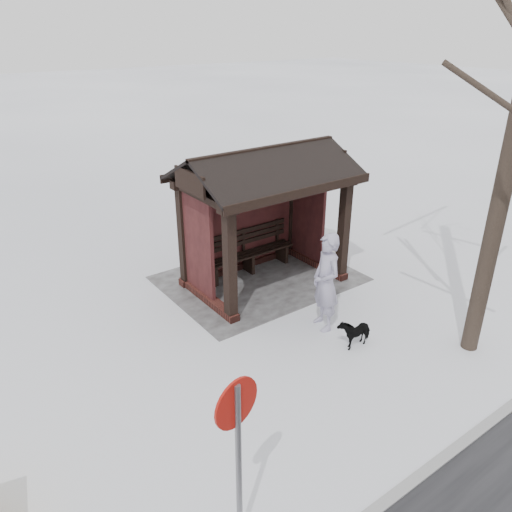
{
  "coord_description": "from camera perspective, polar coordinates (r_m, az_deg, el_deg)",
  "views": [
    {
      "loc": [
        6.07,
        8.0,
        5.33
      ],
      "look_at": [
        0.82,
        0.8,
        1.18
      ],
      "focal_mm": 35.0,
      "sensor_mm": 36.0,
      "label": 1
    }
  ],
  "objects": [
    {
      "name": "ground",
      "position": [
        11.37,
        0.97,
        -2.98
      ],
      "size": [
        120.0,
        120.0,
        0.0
      ],
      "primitive_type": "plane",
      "color": "white",
      "rests_on": "ground"
    },
    {
      "name": "kerb",
      "position": [
        8.45,
        25.1,
        -16.92
      ],
      "size": [
        120.0,
        0.15,
        0.06
      ],
      "primitive_type": "cube",
      "color": "gray",
      "rests_on": "ground"
    },
    {
      "name": "trampled_patch",
      "position": [
        11.51,
        0.37,
        -2.57
      ],
      "size": [
        4.2,
        3.2,
        0.02
      ],
      "primitive_type": "cube",
      "color": "gray",
      "rests_on": "ground"
    },
    {
      "name": "bus_shelter",
      "position": [
        10.65,
        0.53,
        7.69
      ],
      "size": [
        3.6,
        2.4,
        3.09
      ],
      "color": "#3D1A16",
      "rests_on": "ground"
    },
    {
      "name": "pedestrian",
      "position": [
        9.39,
        8.0,
        -2.99
      ],
      "size": [
        0.62,
        0.8,
        1.93
      ],
      "primitive_type": "imported",
      "rotation": [
        0.0,
        0.0,
        1.32
      ],
      "color": "#A39DB8",
      "rests_on": "ground"
    },
    {
      "name": "dog",
      "position": [
        9.31,
        11.21,
        -8.42
      ],
      "size": [
        0.66,
        0.31,
        0.56
      ],
      "primitive_type": "imported",
      "rotation": [
        0.0,
        0.0,
        1.58
      ],
      "color": "black",
      "rests_on": "ground"
    },
    {
      "name": "road_sign",
      "position": [
        5.33,
        -2.18,
        -19.15
      ],
      "size": [
        0.57,
        0.15,
        2.24
      ],
      "rotation": [
        0.0,
        0.0,
        0.19
      ],
      "color": "slate",
      "rests_on": "ground"
    }
  ]
}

